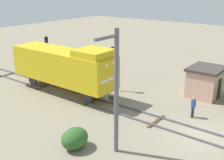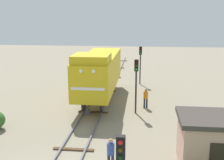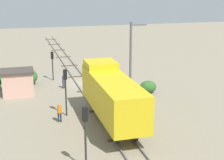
{
  "view_description": "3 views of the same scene",
  "coord_description": "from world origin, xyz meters",
  "px_view_note": "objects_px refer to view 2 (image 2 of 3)",
  "views": [
    {
      "loc": [
        -17.22,
        -5.69,
        9.77
      ],
      "look_at": [
        1.0,
        8.22,
        2.06
      ],
      "focal_mm": 45.0,
      "sensor_mm": 36.0,
      "label": 1
    },
    {
      "loc": [
        3.89,
        -11.4,
        7.69
      ],
      "look_at": [
        1.31,
        11.72,
        2.26
      ],
      "focal_mm": 45.0,
      "sensor_mm": 36.0,
      "label": 2
    },
    {
      "loc": [
        7.42,
        39.31,
        11.56
      ],
      "look_at": [
        -1.2,
        8.98,
        2.76
      ],
      "focal_mm": 55.0,
      "sensor_mm": 36.0,
      "label": 3
    }
  ],
  "objects_px": {
    "locomotive": "(99,71)",
    "worker_near_track": "(111,152)",
    "relay_hut": "(212,141)",
    "traffic_signal_mid": "(136,77)",
    "worker_by_signal": "(146,97)",
    "traffic_signal_far": "(140,58)"
  },
  "relations": [
    {
      "from": "locomotive",
      "to": "traffic_signal_mid",
      "type": "bearing_deg",
      "value": -42.28
    },
    {
      "from": "relay_hut",
      "to": "locomotive",
      "type": "bearing_deg",
      "value": 124.96
    },
    {
      "from": "traffic_signal_mid",
      "to": "worker_by_signal",
      "type": "xyz_separation_m",
      "value": [
        0.8,
        1.33,
        -2.01
      ]
    },
    {
      "from": "worker_by_signal",
      "to": "relay_hut",
      "type": "distance_m",
      "value": 9.57
    },
    {
      "from": "traffic_signal_far",
      "to": "worker_near_track",
      "type": "height_order",
      "value": "traffic_signal_far"
    },
    {
      "from": "locomotive",
      "to": "worker_near_track",
      "type": "height_order",
      "value": "locomotive"
    },
    {
      "from": "worker_by_signal",
      "to": "traffic_signal_mid",
      "type": "bearing_deg",
      "value": 131.68
    },
    {
      "from": "worker_near_track",
      "to": "traffic_signal_far",
      "type": "bearing_deg",
      "value": 64.76
    },
    {
      "from": "traffic_signal_mid",
      "to": "worker_by_signal",
      "type": "bearing_deg",
      "value": 59.06
    },
    {
      "from": "locomotive",
      "to": "worker_by_signal",
      "type": "distance_m",
      "value": 4.89
    },
    {
      "from": "traffic_signal_mid",
      "to": "locomotive",
      "type": "bearing_deg",
      "value": 137.72
    },
    {
      "from": "relay_hut",
      "to": "worker_by_signal",
      "type": "bearing_deg",
      "value": 110.2
    },
    {
      "from": "traffic_signal_mid",
      "to": "worker_near_track",
      "type": "bearing_deg",
      "value": -96.66
    },
    {
      "from": "traffic_signal_far",
      "to": "locomotive",
      "type": "bearing_deg",
      "value": -118.42
    },
    {
      "from": "traffic_signal_mid",
      "to": "traffic_signal_far",
      "type": "distance_m",
      "value": 9.74
    },
    {
      "from": "locomotive",
      "to": "relay_hut",
      "type": "height_order",
      "value": "locomotive"
    },
    {
      "from": "traffic_signal_far",
      "to": "traffic_signal_mid",
      "type": "bearing_deg",
      "value": -91.18
    },
    {
      "from": "traffic_signal_mid",
      "to": "relay_hut",
      "type": "height_order",
      "value": "traffic_signal_mid"
    },
    {
      "from": "locomotive",
      "to": "traffic_signal_far",
      "type": "relative_size",
      "value": 2.73
    },
    {
      "from": "relay_hut",
      "to": "traffic_signal_mid",
      "type": "bearing_deg",
      "value": 118.23
    },
    {
      "from": "locomotive",
      "to": "traffic_signal_far",
      "type": "height_order",
      "value": "locomotive"
    },
    {
      "from": "traffic_signal_far",
      "to": "worker_by_signal",
      "type": "height_order",
      "value": "traffic_signal_far"
    }
  ]
}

